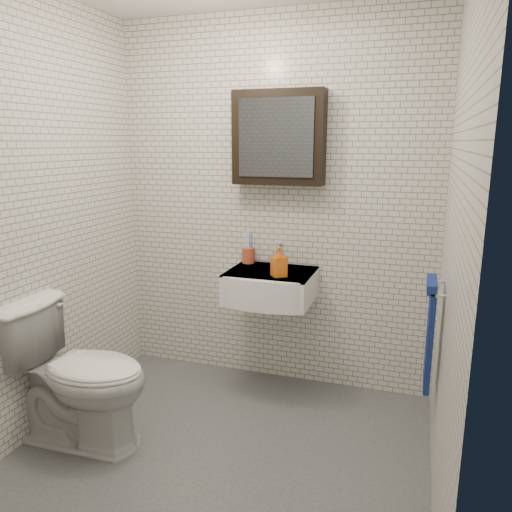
{
  "coord_description": "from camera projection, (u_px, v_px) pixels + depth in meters",
  "views": [
    {
      "loc": [
        0.96,
        -2.25,
        1.68
      ],
      "look_at": [
        0.05,
        0.45,
        1.02
      ],
      "focal_mm": 35.0,
      "sensor_mm": 36.0,
      "label": 1
    }
  ],
  "objects": [
    {
      "name": "washbasin",
      "position": [
        269.0,
        286.0,
        3.25
      ],
      "size": [
        0.55,
        0.5,
        0.2
      ],
      "color": "white",
      "rests_on": "room_shell"
    },
    {
      "name": "mirror_cabinet",
      "position": [
        279.0,
        138.0,
        3.21
      ],
      "size": [
        0.6,
        0.15,
        0.6
      ],
      "color": "black",
      "rests_on": "room_shell"
    },
    {
      "name": "soap_bottle",
      "position": [
        279.0,
        262.0,
        3.11
      ],
      "size": [
        0.12,
        0.12,
        0.19
      ],
      "primitive_type": "imported",
      "rotation": [
        0.0,
        0.0,
        0.64
      ],
      "color": "orange",
      "rests_on": "washbasin"
    },
    {
      "name": "toothbrush_cup",
      "position": [
        248.0,
        255.0,
        3.47
      ],
      "size": [
        0.11,
        0.11,
        0.24
      ],
      "rotation": [
        0.0,
        0.0,
        0.3
      ],
      "color": "#A74529",
      "rests_on": "washbasin"
    },
    {
      "name": "ground",
      "position": [
        221.0,
        452.0,
        2.75
      ],
      "size": [
        2.2,
        2.0,
        0.01
      ],
      "primitive_type": "cube",
      "color": "#46494D",
      "rests_on": "ground"
    },
    {
      "name": "faucet",
      "position": [
        278.0,
        256.0,
        3.39
      ],
      "size": [
        0.06,
        0.2,
        0.15
      ],
      "color": "silver",
      "rests_on": "washbasin"
    },
    {
      "name": "room_shell",
      "position": [
        216.0,
        186.0,
        2.42
      ],
      "size": [
        2.22,
        2.02,
        2.51
      ],
      "color": "silver",
      "rests_on": "ground"
    },
    {
      "name": "toilet",
      "position": [
        78.0,
        373.0,
        2.78
      ],
      "size": [
        0.82,
        0.48,
        0.83
      ],
      "primitive_type": "imported",
      "rotation": [
        0.0,
        0.0,
        1.59
      ],
      "color": "white",
      "rests_on": "ground"
    },
    {
      "name": "towel_rail",
      "position": [
        430.0,
        329.0,
        2.59
      ],
      "size": [
        0.09,
        0.3,
        0.58
      ],
      "color": "silver",
      "rests_on": "room_shell"
    }
  ]
}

